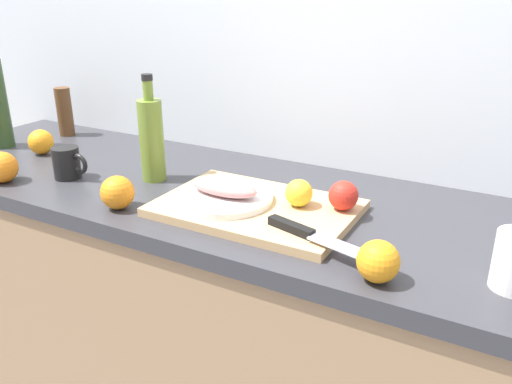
# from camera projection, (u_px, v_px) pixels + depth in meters

# --- Properties ---
(back_wall) EXTENTS (3.20, 0.05, 2.50)m
(back_wall) POSITION_uv_depth(u_px,v_px,m) (277.00, 37.00, 1.47)
(back_wall) COLOR silver
(back_wall) RESTS_ON ground_plane
(kitchen_counter) EXTENTS (2.00, 0.60, 0.90)m
(kitchen_counter) POSITION_uv_depth(u_px,v_px,m) (222.00, 334.00, 1.50)
(kitchen_counter) COLOR #9E7A56
(kitchen_counter) RESTS_ON ground_plane
(cutting_board) EXTENTS (0.44, 0.30, 0.02)m
(cutting_board) POSITION_uv_depth(u_px,v_px,m) (256.00, 208.00, 1.20)
(cutting_board) COLOR tan
(cutting_board) RESTS_ON kitchen_counter
(white_plate) EXTENTS (0.23, 0.23, 0.01)m
(white_plate) POSITION_uv_depth(u_px,v_px,m) (224.00, 198.00, 1.21)
(white_plate) COLOR white
(white_plate) RESTS_ON cutting_board
(fish_fillet) EXTENTS (0.17, 0.07, 0.04)m
(fish_fillet) POSITION_uv_depth(u_px,v_px,m) (224.00, 187.00, 1.20)
(fish_fillet) COLOR tan
(fish_fillet) RESTS_ON white_plate
(chef_knife) EXTENTS (0.29, 0.10, 0.02)m
(chef_knife) POSITION_uv_depth(u_px,v_px,m) (312.00, 235.00, 1.03)
(chef_knife) COLOR silver
(chef_knife) RESTS_ON cutting_board
(lemon_0) EXTENTS (0.06, 0.06, 0.06)m
(lemon_0) POSITION_uv_depth(u_px,v_px,m) (299.00, 193.00, 1.17)
(lemon_0) COLOR yellow
(lemon_0) RESTS_ON cutting_board
(tomato_0) EXTENTS (0.07, 0.07, 0.07)m
(tomato_0) POSITION_uv_depth(u_px,v_px,m) (343.00, 196.00, 1.15)
(tomato_0) COLOR red
(tomato_0) RESTS_ON cutting_board
(olive_oil_bottle) EXTENTS (0.06, 0.06, 0.28)m
(olive_oil_bottle) POSITION_uv_depth(u_px,v_px,m) (152.00, 138.00, 1.36)
(olive_oil_bottle) COLOR olive
(olive_oil_bottle) RESTS_ON kitchen_counter
(coffee_mug_0) EXTENTS (0.11, 0.07, 0.09)m
(coffee_mug_0) POSITION_uv_depth(u_px,v_px,m) (67.00, 163.00, 1.40)
(coffee_mug_0) COLOR black
(coffee_mug_0) RESTS_ON kitchen_counter
(orange_0) EXTENTS (0.08, 0.08, 0.08)m
(orange_0) POSITION_uv_depth(u_px,v_px,m) (41.00, 142.00, 1.60)
(orange_0) COLOR orange
(orange_0) RESTS_ON kitchen_counter
(orange_1) EXTENTS (0.08, 0.08, 0.08)m
(orange_1) POSITION_uv_depth(u_px,v_px,m) (378.00, 261.00, 0.91)
(orange_1) COLOR orange
(orange_1) RESTS_ON kitchen_counter
(orange_2) EXTENTS (0.08, 0.08, 0.08)m
(orange_2) POSITION_uv_depth(u_px,v_px,m) (117.00, 192.00, 1.21)
(orange_2) COLOR orange
(orange_2) RESTS_ON kitchen_counter
(orange_3) EXTENTS (0.08, 0.08, 0.08)m
(orange_3) POSITION_uv_depth(u_px,v_px,m) (2.00, 167.00, 1.37)
(orange_3) COLOR orange
(orange_3) RESTS_ON kitchen_counter
(pepper_mill) EXTENTS (0.05, 0.05, 0.16)m
(pepper_mill) POSITION_uv_depth(u_px,v_px,m) (65.00, 112.00, 1.79)
(pepper_mill) COLOR brown
(pepper_mill) RESTS_ON kitchen_counter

